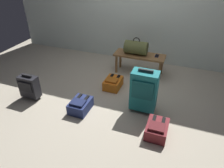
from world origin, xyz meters
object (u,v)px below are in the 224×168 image
at_px(cell_phone, 157,56).
at_px(backpack_orange, 113,83).
at_px(backpack_maroon, 157,129).
at_px(suitcase_upright_teal, 144,91).
at_px(bench, 139,57).
at_px(suitcase_small_charcoal, 29,86).
at_px(duffel_bag_olive, 136,48).
at_px(backpack_navy, 80,105).

distance_m(cell_phone, backpack_orange, 1.03).
bearing_deg(backpack_maroon, suitcase_upright_teal, 124.21).
bearing_deg(backpack_maroon, bench, 112.31).
relative_size(bench, backpack_maroon, 2.63).
bearing_deg(suitcase_upright_teal, suitcase_small_charcoal, -169.26).
bearing_deg(suitcase_upright_teal, cell_phone, 91.12).
xyz_separation_m(duffel_bag_olive, backpack_navy, (-0.47, -1.50, -0.46)).
relative_size(cell_phone, backpack_orange, 0.38).
relative_size(bench, suitcase_upright_teal, 1.39).
height_order(bench, suitcase_upright_teal, suitcase_upright_teal).
bearing_deg(suitcase_upright_teal, backpack_navy, -159.47).
distance_m(duffel_bag_olive, backpack_maroon, 1.83).
height_order(backpack_navy, backpack_orange, same).
distance_m(duffel_bag_olive, cell_phone, 0.44).
xyz_separation_m(bench, suitcase_small_charcoal, (-1.49, -1.51, -0.11)).
distance_m(suitcase_upright_teal, suitcase_small_charcoal, 1.88).
bearing_deg(backpack_navy, backpack_maroon, -5.02).
relative_size(suitcase_small_charcoal, backpack_maroon, 1.21).
relative_size(bench, backpack_orange, 2.63).
bearing_deg(backpack_navy, backpack_orange, 72.70).
distance_m(bench, duffel_bag_olive, 0.21).
bearing_deg(backpack_orange, suitcase_upright_teal, -34.98).
bearing_deg(cell_phone, suitcase_upright_teal, -88.88).
distance_m(backpack_orange, backpack_maroon, 1.32).
bearing_deg(duffel_bag_olive, bench, -0.00).
distance_m(duffel_bag_olive, suitcase_upright_teal, 1.25).
bearing_deg(bench, suitcase_upright_teal, -72.96).
relative_size(cell_phone, backpack_maroon, 0.38).
height_order(suitcase_small_charcoal, backpack_navy, suitcase_small_charcoal).
distance_m(suitcase_upright_teal, backpack_navy, 1.01).
distance_m(duffel_bag_olive, suitcase_small_charcoal, 2.09).
relative_size(bench, backpack_navy, 2.63).
height_order(cell_phone, suitcase_small_charcoal, suitcase_small_charcoal).
distance_m(cell_phone, suitcase_upright_teal, 1.21).
height_order(bench, duffel_bag_olive, duffel_bag_olive).
bearing_deg(backpack_orange, cell_phone, 49.53).
height_order(cell_phone, suitcase_upright_teal, suitcase_upright_teal).
bearing_deg(suitcase_small_charcoal, cell_phone, 40.54).
height_order(suitcase_upright_teal, backpack_maroon, suitcase_upright_teal).
distance_m(bench, suitcase_upright_teal, 1.21).
bearing_deg(bench, cell_phone, 7.69).
bearing_deg(duffel_bag_olive, suitcase_small_charcoal, -132.90).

